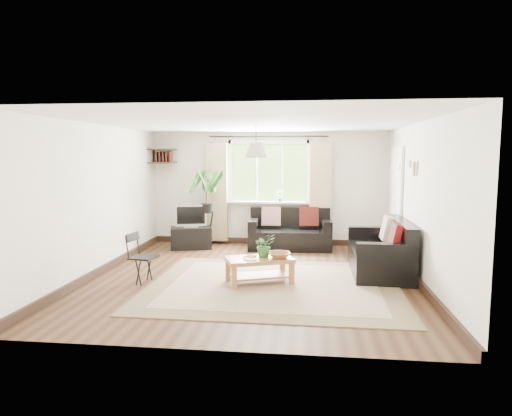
# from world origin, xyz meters

# --- Properties ---
(floor) EXTENTS (5.50, 5.50, 0.00)m
(floor) POSITION_xyz_m (0.00, 0.00, 0.00)
(floor) COLOR black
(floor) RESTS_ON ground
(ceiling) EXTENTS (5.50, 5.50, 0.00)m
(ceiling) POSITION_xyz_m (0.00, 0.00, 2.40)
(ceiling) COLOR white
(ceiling) RESTS_ON floor
(wall_back) EXTENTS (5.00, 0.02, 2.40)m
(wall_back) POSITION_xyz_m (0.00, 2.75, 1.20)
(wall_back) COLOR silver
(wall_back) RESTS_ON floor
(wall_front) EXTENTS (5.00, 0.02, 2.40)m
(wall_front) POSITION_xyz_m (0.00, -2.75, 1.20)
(wall_front) COLOR silver
(wall_front) RESTS_ON floor
(wall_left) EXTENTS (0.02, 5.50, 2.40)m
(wall_left) POSITION_xyz_m (-2.50, 0.00, 1.20)
(wall_left) COLOR silver
(wall_left) RESTS_ON floor
(wall_right) EXTENTS (0.02, 5.50, 2.40)m
(wall_right) POSITION_xyz_m (2.50, 0.00, 1.20)
(wall_right) COLOR silver
(wall_right) RESTS_ON floor
(rug) EXTENTS (3.67, 3.15, 0.02)m
(rug) POSITION_xyz_m (0.36, -0.44, 0.01)
(rug) COLOR beige
(rug) RESTS_ON floor
(window) EXTENTS (2.50, 0.16, 2.16)m
(window) POSITION_xyz_m (0.00, 2.71, 1.55)
(window) COLOR white
(window) RESTS_ON wall_back
(door) EXTENTS (0.06, 0.96, 2.06)m
(door) POSITION_xyz_m (2.47, 1.70, 1.00)
(door) COLOR silver
(door) RESTS_ON wall_right
(corner_shelf) EXTENTS (0.50, 0.50, 0.34)m
(corner_shelf) POSITION_xyz_m (-2.25, 2.50, 1.89)
(corner_shelf) COLOR black
(corner_shelf) RESTS_ON wall_back
(pendant_lamp) EXTENTS (0.36, 0.36, 0.54)m
(pendant_lamp) POSITION_xyz_m (0.00, 0.40, 2.05)
(pendant_lamp) COLOR beige
(pendant_lamp) RESTS_ON ceiling
(wall_sconce) EXTENTS (0.12, 0.12, 0.28)m
(wall_sconce) POSITION_xyz_m (2.43, 0.30, 1.74)
(wall_sconce) COLOR beige
(wall_sconce) RESTS_ON wall_right
(sofa_back) EXTENTS (1.70, 0.89, 0.78)m
(sofa_back) POSITION_xyz_m (0.48, 2.27, 0.39)
(sofa_back) COLOR black
(sofa_back) RESTS_ON floor
(sofa_right) EXTENTS (1.76, 0.89, 0.82)m
(sofa_right) POSITION_xyz_m (2.00, 0.50, 0.41)
(sofa_right) COLOR black
(sofa_right) RESTS_ON floor
(coffee_table) EXTENTS (1.10, 0.85, 0.40)m
(coffee_table) POSITION_xyz_m (0.14, -0.36, 0.20)
(coffee_table) COLOR brown
(coffee_table) RESTS_ON floor
(table_plant) EXTENTS (0.41, 0.40, 0.35)m
(table_plant) POSITION_xyz_m (0.20, -0.29, 0.57)
(table_plant) COLOR #2C6327
(table_plant) RESTS_ON coffee_table
(bowl) EXTENTS (0.37, 0.37, 0.08)m
(bowl) POSITION_xyz_m (0.43, -0.34, 0.44)
(bowl) COLOR brown
(bowl) RESTS_ON coffee_table
(book_a) EXTENTS (0.23, 0.26, 0.02)m
(book_a) POSITION_xyz_m (-0.06, -0.53, 0.40)
(book_a) COLOR white
(book_a) RESTS_ON coffee_table
(book_b) EXTENTS (0.19, 0.24, 0.02)m
(book_b) POSITION_xyz_m (-0.08, -0.33, 0.41)
(book_b) COLOR brown
(book_b) RESTS_ON coffee_table
(tv_stand) EXTENTS (0.91, 0.66, 0.44)m
(tv_stand) POSITION_xyz_m (-1.54, 2.07, 0.22)
(tv_stand) COLOR black
(tv_stand) RESTS_ON floor
(tv) EXTENTS (0.66, 0.37, 0.48)m
(tv) POSITION_xyz_m (-1.54, 2.07, 0.68)
(tv) COLOR #A5A5AA
(tv) RESTS_ON tv_stand
(palm_stand) EXTENTS (0.71, 0.71, 1.62)m
(palm_stand) POSITION_xyz_m (-1.24, 2.21, 0.81)
(palm_stand) COLOR black
(palm_stand) RESTS_ON floor
(folding_chair) EXTENTS (0.45, 0.45, 0.75)m
(folding_chair) POSITION_xyz_m (-1.59, -0.51, 0.38)
(folding_chair) COLOR black
(folding_chair) RESTS_ON floor
(sill_plant) EXTENTS (0.14, 0.10, 0.27)m
(sill_plant) POSITION_xyz_m (0.25, 2.63, 1.06)
(sill_plant) COLOR #2D6023
(sill_plant) RESTS_ON window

